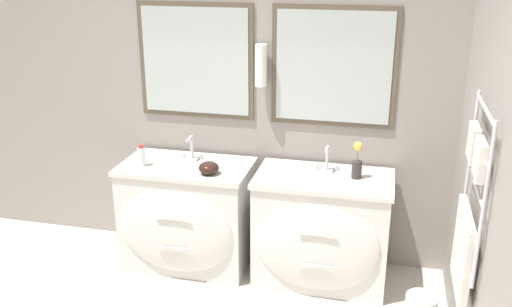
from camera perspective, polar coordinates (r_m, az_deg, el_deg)
name	(u,v)px	position (r m, az deg, el deg)	size (l,w,h in m)	color
wall_back	(221,83)	(4.18, -3.52, 7.02)	(4.98, 0.16, 2.60)	gray
wall_right	(496,159)	(2.92, 22.86, -0.51)	(0.13, 4.16, 2.60)	gray
vanity_left	(186,215)	(4.21, -6.99, -6.14)	(0.93, 0.60, 0.78)	silver
vanity_right	(321,230)	(4.00, 6.55, -7.58)	(0.93, 0.60, 0.78)	silver
faucet_left	(191,148)	(4.18, -6.47, 0.56)	(0.17, 0.11, 0.17)	silver
faucet_right	(327,159)	(3.97, 7.11, -0.53)	(0.17, 0.11, 0.17)	silver
toiletry_bottle	(142,156)	(4.10, -11.37, -0.25)	(0.06, 0.06, 0.16)	silver
amenity_bowl	(209,168)	(3.89, -4.75, -1.45)	(0.14, 0.14, 0.08)	black
flower_vase	(357,163)	(3.85, 10.08, -0.92)	(0.07, 0.07, 0.25)	#332D2D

